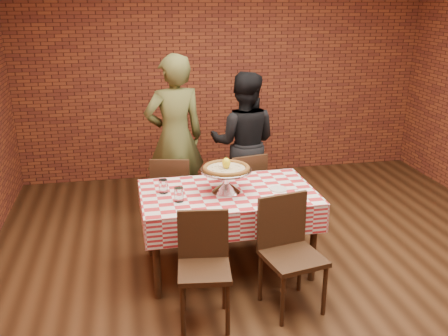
{
  "coord_description": "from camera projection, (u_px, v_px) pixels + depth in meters",
  "views": [
    {
      "loc": [
        -1.33,
        -3.63,
        2.4
      ],
      "look_at": [
        -0.51,
        0.49,
        0.94
      ],
      "focal_mm": 40.02,
      "sensor_mm": 36.0,
      "label": 1
    }
  ],
  "objects": [
    {
      "name": "ground",
      "position": [
        292.0,
        283.0,
        4.39
      ],
      "size": [
        6.0,
        6.0,
        0.0
      ],
      "primitive_type": "plane",
      "color": "black",
      "rests_on": "ground"
    },
    {
      "name": "back_wall",
      "position": [
        225.0,
        70.0,
        6.7
      ],
      "size": [
        5.5,
        0.0,
        5.5
      ],
      "primitive_type": "plane",
      "rotation": [
        1.57,
        0.0,
        0.0
      ],
      "color": "maroon",
      "rests_on": "ground"
    },
    {
      "name": "table",
      "position": [
        228.0,
        230.0,
        4.54
      ],
      "size": [
        1.53,
        0.93,
        0.75
      ],
      "primitive_type": "cube",
      "rotation": [
        0.0,
        0.0,
        0.01
      ],
      "color": "#392212",
      "rests_on": "ground"
    },
    {
      "name": "tablecloth",
      "position": [
        228.0,
        205.0,
        4.46
      ],
      "size": [
        1.57,
        0.97,
        0.26
      ],
      "primitive_type": null,
      "rotation": [
        0.0,
        0.0,
        0.01
      ],
      "color": "red",
      "rests_on": "table"
    },
    {
      "name": "pizza_stand",
      "position": [
        226.0,
        181.0,
        4.38
      ],
      "size": [
        0.51,
        0.51,
        0.21
      ],
      "primitive_type": null,
      "rotation": [
        0.0,
        0.0,
        -0.11
      ],
      "color": "silver",
      "rests_on": "tablecloth"
    },
    {
      "name": "pizza",
      "position": [
        226.0,
        169.0,
        4.34
      ],
      "size": [
        0.45,
        0.45,
        0.03
      ],
      "primitive_type": "cylinder",
      "rotation": [
        0.0,
        0.0,
        -0.11
      ],
      "color": "beige",
      "rests_on": "pizza_stand"
    },
    {
      "name": "lemon",
      "position": [
        226.0,
        163.0,
        4.33
      ],
      "size": [
        0.08,
        0.08,
        0.09
      ],
      "primitive_type": "ellipsoid",
      "rotation": [
        0.0,
        0.0,
        -0.11
      ],
      "color": "yellow",
      "rests_on": "pizza"
    },
    {
      "name": "water_glass_left",
      "position": [
        179.0,
        195.0,
        4.18
      ],
      "size": [
        0.08,
        0.08,
        0.12
      ],
      "primitive_type": "cylinder",
      "rotation": [
        0.0,
        0.0,
        0.01
      ],
      "color": "white",
      "rests_on": "tablecloth"
    },
    {
      "name": "water_glass_right",
      "position": [
        163.0,
        186.0,
        4.36
      ],
      "size": [
        0.08,
        0.08,
        0.12
      ],
      "primitive_type": "cylinder",
      "rotation": [
        0.0,
        0.0,
        0.01
      ],
      "color": "white",
      "rests_on": "tablecloth"
    },
    {
      "name": "side_plate",
      "position": [
        279.0,
        189.0,
        4.45
      ],
      "size": [
        0.16,
        0.16,
        0.01
      ],
      "primitive_type": "cylinder",
      "rotation": [
        0.0,
        0.0,
        0.01
      ],
      "color": "white",
      "rests_on": "tablecloth"
    },
    {
      "name": "sweetener_packet_a",
      "position": [
        292.0,
        194.0,
        4.36
      ],
      "size": [
        0.05,
        0.04,
        0.0
      ],
      "primitive_type": "cube",
      "rotation": [
        0.0,
        0.0,
        -0.07
      ],
      "color": "white",
      "rests_on": "tablecloth"
    },
    {
      "name": "sweetener_packet_b",
      "position": [
        298.0,
        191.0,
        4.42
      ],
      "size": [
        0.05,
        0.04,
        0.0
      ],
      "primitive_type": "cube",
      "rotation": [
        0.0,
        0.0,
        -0.06
      ],
      "color": "white",
      "rests_on": "tablecloth"
    },
    {
      "name": "condiment_caddy",
      "position": [
        224.0,
        172.0,
        4.67
      ],
      "size": [
        0.12,
        0.1,
        0.15
      ],
      "primitive_type": "cube",
      "rotation": [
        0.0,
        0.0,
        0.14
      ],
      "color": "silver",
      "rests_on": "tablecloth"
    },
    {
      "name": "chair_near_left",
      "position": [
        204.0,
        273.0,
        3.73
      ],
      "size": [
        0.44,
        0.44,
        0.87
      ],
      "primitive_type": null,
      "rotation": [
        0.0,
        0.0,
        -0.12
      ],
      "color": "#392212",
      "rests_on": "ground"
    },
    {
      "name": "chair_near_right",
      "position": [
        293.0,
        257.0,
        3.91
      ],
      "size": [
        0.51,
        0.51,
        0.91
      ],
      "primitive_type": null,
      "rotation": [
        0.0,
        0.0,
        0.2
      ],
      "color": "#392212",
      "rests_on": "ground"
    },
    {
      "name": "chair_far_left",
      "position": [
        173.0,
        194.0,
        5.21
      ],
      "size": [
        0.47,
        0.47,
        0.87
      ],
      "primitive_type": null,
      "rotation": [
        0.0,
        0.0,
        2.92
      ],
      "color": "#392212",
      "rests_on": "ground"
    },
    {
      "name": "chair_far_right",
      "position": [
        242.0,
        190.0,
        5.31
      ],
      "size": [
        0.46,
        0.46,
        0.87
      ],
      "primitive_type": null,
      "rotation": [
        0.0,
        0.0,
        3.33
      ],
      "color": "#392212",
      "rests_on": "ground"
    },
    {
      "name": "diner_olive",
      "position": [
        175.0,
        138.0,
        5.48
      ],
      "size": [
        0.74,
        0.56,
        1.83
      ],
      "primitive_type": "imported",
      "rotation": [
        0.0,
        0.0,
        3.34
      ],
      "color": "#505329",
      "rests_on": "ground"
    },
    {
      "name": "diner_black",
      "position": [
        244.0,
        143.0,
        5.68
      ],
      "size": [
        0.94,
        0.83,
        1.62
      ],
      "primitive_type": "imported",
      "rotation": [
        0.0,
        0.0,
        2.82
      ],
      "color": "black",
      "rests_on": "ground"
    }
  ]
}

